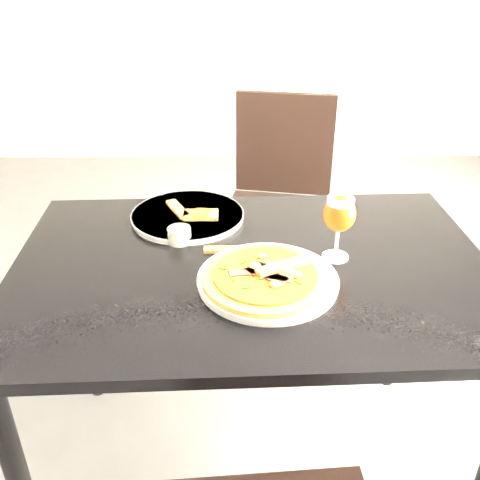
{
  "coord_description": "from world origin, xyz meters",
  "views": [
    {
      "loc": [
        0.06,
        -0.93,
        1.45
      ],
      "look_at": [
        0.07,
        0.18,
        0.83
      ],
      "focal_mm": 40.0,
      "sensor_mm": 36.0,
      "label": 1
    }
  ],
  "objects_px": {
    "pizza": "(266,276)",
    "beer_glass": "(339,214)",
    "chair_far": "(279,201)",
    "dining_table": "(252,293)"
  },
  "relations": [
    {
      "from": "beer_glass",
      "to": "chair_far",
      "type": "bearing_deg",
      "value": 94.66
    },
    {
      "from": "chair_far",
      "to": "pizza",
      "type": "height_order",
      "value": "chair_far"
    },
    {
      "from": "chair_far",
      "to": "pizza",
      "type": "xyz_separation_m",
      "value": [
        -0.12,
        -0.99,
        0.27
      ]
    },
    {
      "from": "dining_table",
      "to": "chair_far",
      "type": "height_order",
      "value": "chair_far"
    },
    {
      "from": "dining_table",
      "to": "pizza",
      "type": "height_order",
      "value": "pizza"
    },
    {
      "from": "pizza",
      "to": "beer_glass",
      "type": "height_order",
      "value": "beer_glass"
    },
    {
      "from": "pizza",
      "to": "beer_glass",
      "type": "bearing_deg",
      "value": 34.9
    },
    {
      "from": "dining_table",
      "to": "pizza",
      "type": "distance_m",
      "value": 0.16
    },
    {
      "from": "chair_far",
      "to": "beer_glass",
      "type": "bearing_deg",
      "value": -74.84
    },
    {
      "from": "pizza",
      "to": "beer_glass",
      "type": "distance_m",
      "value": 0.25
    }
  ]
}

